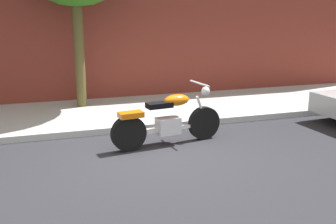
{
  "coord_description": "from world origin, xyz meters",
  "views": [
    {
      "loc": [
        -1.79,
        -6.47,
        2.5
      ],
      "look_at": [
        0.41,
        0.42,
        0.65
      ],
      "focal_mm": 42.37,
      "sensor_mm": 36.0,
      "label": 1
    }
  ],
  "objects": [
    {
      "name": "ground_plane",
      "position": [
        0.0,
        0.0,
        0.0
      ],
      "size": [
        60.0,
        60.0,
        0.0
      ],
      "primitive_type": "plane",
      "color": "#28282D"
    },
    {
      "name": "motorcycle",
      "position": [
        0.41,
        0.43,
        0.46
      ],
      "size": [
        2.25,
        0.71,
        1.16
      ],
      "color": "black",
      "rests_on": "ground"
    },
    {
      "name": "sidewalk",
      "position": [
        0.0,
        2.86,
        0.07
      ],
      "size": [
        18.73,
        2.96,
        0.14
      ],
      "primitive_type": "cube",
      "color": "#B0B0B0",
      "rests_on": "ground"
    }
  ]
}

